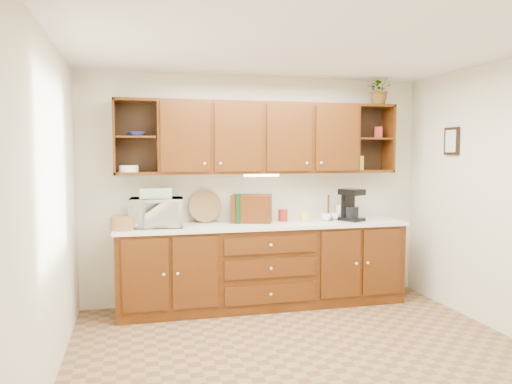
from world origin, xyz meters
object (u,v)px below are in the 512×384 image
potted_plant (379,90)px  microwave (156,212)px  coffee_maker (351,205)px  bread_box (252,208)px

potted_plant → microwave: bearing=-178.0°
potted_plant → coffee_maker: bearing=-162.4°
bread_box → coffee_maker: (1.15, -0.14, 0.02)m
bread_box → potted_plant: 2.06m
microwave → potted_plant: potted_plant is taller
microwave → potted_plant: 2.94m
microwave → coffee_maker: bearing=3.4°
coffee_maker → bread_box: bearing=148.2°
bread_box → coffee_maker: 1.16m
microwave → coffee_maker: coffee_maker is taller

